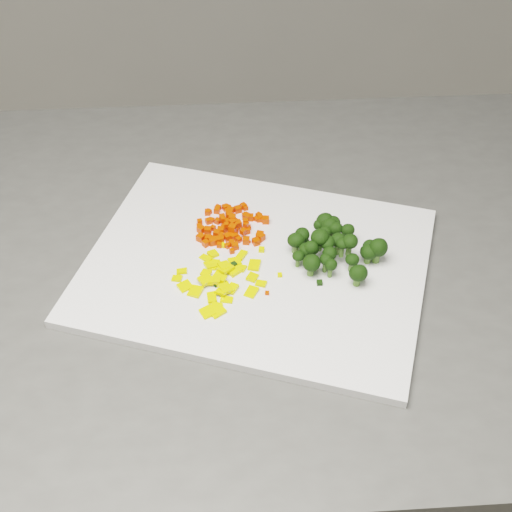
{
  "coord_description": "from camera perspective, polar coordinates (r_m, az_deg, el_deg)",
  "views": [
    {
      "loc": [
        -0.31,
        -0.11,
        1.56
      ],
      "look_at": [
        -0.25,
        0.57,
        0.92
      ],
      "focal_mm": 50.0,
      "sensor_mm": 36.0,
      "label": 1
    }
  ],
  "objects": [
    {
      "name": "pepper_chunk_18",
      "position": [
        0.9,
        -3.82,
        -2.02
      ],
      "size": [
        0.01,
        0.01,
        0.01
      ],
      "primitive_type": "cube",
      "rotation": [
        0.12,
        -0.06,
        3.09
      ],
      "color": "yellow",
      "rests_on": "pepper_pile"
    },
    {
      "name": "broccoli_floret_11",
      "position": [
        0.97,
        5.85,
        2.17
      ],
      "size": [
        0.03,
        0.03,
        0.03
      ],
      "primitive_type": null,
      "color": "black",
      "rests_on": "broccoli_pile"
    },
    {
      "name": "carrot_cube_68",
      "position": [
        0.97,
        -1.81,
        1.58
      ],
      "size": [
        0.01,
        0.01,
        0.01
      ],
      "primitive_type": "cube",
      "rotation": [
        0.0,
        0.0,
        0.4
      ],
      "color": "#F12902",
      "rests_on": "carrot_pile"
    },
    {
      "name": "broccoli_floret_10",
      "position": [
        0.96,
        6.33,
        1.87
      ],
      "size": [
        0.03,
        0.03,
        0.03
      ],
      "primitive_type": null,
      "color": "black",
      "rests_on": "broccoli_pile"
    },
    {
      "name": "carrot_cube_59",
      "position": [
        0.97,
        -3.57,
        1.44
      ],
      "size": [
        0.01,
        0.01,
        0.01
      ],
      "primitive_type": "cube",
      "rotation": [
        0.0,
        0.0,
        0.82
      ],
      "color": "#F12902",
      "rests_on": "carrot_pile"
    },
    {
      "name": "broccoli_floret_19",
      "position": [
        0.91,
        8.11,
        -1.6
      ],
      "size": [
        0.03,
        0.03,
        0.03
      ],
      "primitive_type": null,
      "color": "black",
      "rests_on": "broccoli_pile"
    },
    {
      "name": "counter_block",
      "position": [
        1.32,
        2.67,
        -13.92
      ],
      "size": [
        1.11,
        0.79,
        0.9
      ],
      "primitive_type": "cube",
      "rotation": [
        0.0,
        0.0,
        -0.02
      ],
      "color": "#4B4B48",
      "rests_on": "ground"
    },
    {
      "name": "carrot_cube_11",
      "position": [
        0.98,
        -2.46,
        2.27
      ],
      "size": [
        0.01,
        0.01,
        0.01
      ],
      "primitive_type": "cube",
      "rotation": [
        0.0,
        0.0,
        0.47
      ],
      "color": "#F12902",
      "rests_on": "carrot_pile"
    },
    {
      "name": "pepper_chunk_30",
      "position": [
        0.92,
        -1.65,
        -1.24
      ],
      "size": [
        0.02,
        0.02,
        0.01
      ],
      "primitive_type": "cube",
      "rotation": [
        -0.03,
        -0.0,
        0.64
      ],
      "color": "yellow",
      "rests_on": "pepper_pile"
    },
    {
      "name": "carrot_cube_10",
      "position": [
        1.01,
        -2.21,
        3.49
      ],
      "size": [
        0.01,
        0.01,
        0.01
      ],
      "primitive_type": "cube",
      "rotation": [
        0.0,
        0.0,
        1.68
      ],
      "color": "#F12902",
      "rests_on": "carrot_pile"
    },
    {
      "name": "carrot_cube_46",
      "position": [
        0.99,
        -2.16,
        3.27
      ],
      "size": [
        0.01,
        0.01,
        0.01
      ],
      "primitive_type": "cube",
      "rotation": [
        0.0,
        0.0,
        1.4
      ],
      "color": "#F12902",
      "rests_on": "carrot_pile"
    },
    {
      "name": "carrot_cube_63",
      "position": [
        0.97,
        -3.14,
        1.81
      ],
      "size": [
        0.01,
        0.01,
        0.01
      ],
      "primitive_type": "cube",
      "rotation": [
        0.0,
        0.0,
        2.7
      ],
      "color": "#F12902",
      "rests_on": "carrot_pile"
    },
    {
      "name": "broccoli_floret_12",
      "position": [
        0.93,
        4.53,
        0.2
      ],
      "size": [
        0.02,
        0.02,
        0.03
      ],
      "primitive_type": null,
      "color": "black",
      "rests_on": "broccoli_pile"
    },
    {
      "name": "broccoli_floret_24",
      "position": [
        0.91,
        5.96,
        -1.04
      ],
      "size": [
        0.02,
        0.02,
        0.03
      ],
      "primitive_type": null,
      "color": "black",
      "rests_on": "broccoli_pile"
    },
    {
      "name": "pepper_pile",
      "position": [
        0.91,
        -2.9,
        -1.73
      ],
      "size": [
        0.11,
        0.11,
        0.02
      ],
      "primitive_type": null,
      "color": "yellow",
      "rests_on": "cutting_board"
    },
    {
      "name": "carrot_cube_9",
      "position": [
        0.98,
        -1.69,
        2.11
      ],
      "size": [
        0.01,
        0.01,
        0.01
      ],
      "primitive_type": "cube",
      "rotation": [
        0.0,
        0.0,
        1.75
      ],
      "color": "#F12902",
      "rests_on": "carrot_pile"
    },
    {
      "name": "pepper_chunk_27",
      "position": [
        0.94,
        -4.03,
        -0.18
      ],
      "size": [
        0.02,
        0.02,
        0.0
      ],
      "primitive_type": "cube",
      "rotation": [
        -0.01,
        0.1,
        2.36
      ],
      "color": "yellow",
      "rests_on": "pepper_pile"
    },
    {
      "name": "pepper_chunk_14",
      "position": [
        0.89,
        -2.45,
        -2.59
      ],
      "size": [
        0.02,
        0.02,
        0.01
      ],
      "primitive_type": "cube",
      "rotation": [
        0.14,
        -0.01,
        2.03
      ],
      "color": "yellow",
      "rests_on": "pepper_pile"
    },
    {
      "name": "carrot_cube_64",
      "position": [
        0.97,
        -1.51,
        1.53
      ],
      "size": [
        0.01,
        0.01,
        0.01
      ],
      "primitive_type": "cube",
      "rotation": [
        0.0,
        0.0,
        2.02
      ],
      "color": "#F12902",
      "rests_on": "carrot_pile"
    },
    {
      "name": "pepper_chunk_13",
      "position": [
        0.9,
        -3.25,
        -1.94
      ],
      "size": [
        0.02,
        0.01,
        0.01
      ],
      "primitive_type": "cube",
      "rotation": [
        -0.0,
        0.12,
        2.91
      ],
      "color": "yellow",
      "rests_on": "pepper_pile"
    },
    {
      "name": "carrot_pile",
      "position": [
        0.98,
        -1.91,
        2.75
      ],
      "size": [
        0.1,
        0.1,
        0.03
      ],
      "primitive_type": null,
      "color": "#F12902",
      "rests_on": "cutting_board"
    },
    {
      "name": "carrot_cube_35",
      "position": [
        0.97,
        -1.05,
        1.97
      ],
      "size": [
        0.01,
        0.01,
        0.01
      ],
      "primitive_type": "cube",
      "rotation": [
        0.0,
        0.0,
        0.82
      ],
      "color": "#F12902",
      "rests_on": "carrot_pile"
    },
    {
      "name": "carrot_cube_66",
      "position": [
        1.0,
        0.0,
        3.0
      ],
      "size": [
        0.01,
        0.01,
        0.01
      ],
      "primitive_type": "cube",
      "rotation": [
        0.0,
        0.0,
        2.44
      ],
      "color": "#F12902",
      "rests_on": "carrot_pile"
    },
    {
      "name": "pepper_chunk_29",
      "position": [
        0.89,
        -3.55,
        -3.33
      ],
      "size": [
        0.01,
        0.02,
        0.01
      ],
      "primitive_type": "cube",
      "rotation": [
        -0.13,
        0.07,
        1.63
      ],
      "color": "yellow",
      "rests_on": "pepper_pile"
    },
    {
      "name": "carrot_cube_0",
      "position": [
        0.98,
        -0.81,
        2.52
      ],
      "size": [
        0.01,
        0.01,
        0.01
      ],
      "primitive_type": "cube",
      "rotation": [
        0.0,
        0.0,
        2.58
      ],
      "color": "#F12902",
      "rests_on": "carrot_pile"
    },
    {
      "name": "carrot_cube_60",
      "position": [
        1.02,
        -2.25,
        3.92
      ],
      "size": [
        0.01,
        0.01,
        0.01
      ],
      "primitive_type": "cube",
      "rotation": [
        0.0,
        0.0,
        0.9
      ],
      "color": "#F12902",
      "rests_on": "carrot_pile"
    },
    {
      "name": "pepper_chunk_25",
      "position": [
        0.93,
        -3.38,
        -0.71
      ],
      "size": [
        0.02,
        0.02,
        0.01
      ],
      "primitive_type": "cube",
      "rotation": [
        -0.11,
        -0.09,
        1.2
      ],
      "color": "yellow",
      "rests_on": "pepper_pile"
    },
    {
      "name": "carrot_cube_15",
      "position": [
        0.95,
        -1.95,
        0.4
      ],
      "size": [
        0.01,
        0.01,
        0.01
      ],
      "primitive_type": "cube",
      "rotation": [
        0.0,
        0.0,
        0.25
      ],
      "color": "#F12902",
      "rests_on": "carrot_pile"
    },
    {
      "name": "carrot_cube_38",
      "position": [
        0.97,
        0.3,
        1.68
      ],
      "size": [
        0.01,
        0.01,
        0.01
      ],
      "primitive_type": "cube",
      "rotation": [
        0.0,
        0.0,
        1.21
      ],
      "color": "#F12902",
      "rests_on": "carrot_pile"
    },
    {
      "name": "pepper_chunk_24",
      "position": [
        0.92,
        -4.02,
        -1.36
      ],
      "size": [
        0.02,
        0.02,
        0.0
      ],
      "primitive_type": "cube",
      "rotation": [
        0.01,
        -0.01,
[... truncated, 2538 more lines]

